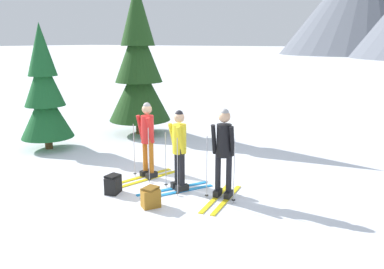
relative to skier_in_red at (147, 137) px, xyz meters
The scene contains 8 objects.
ground_plane 1.22m from the skier_in_red, ahead, with size 400.00×400.00×0.00m, color white.
skier_in_red is the anchor object (origin of this frame).
skier_in_yellow 1.04m from the skier_in_red, 15.92° to the right, with size 1.07×1.52×1.65m.
skier_in_black 1.95m from the skier_in_red, ahead, with size 0.61×1.58×1.75m.
pine_tree_near 3.96m from the skier_in_red, behind, with size 1.43×1.43×3.45m.
pine_tree_mid 4.52m from the skier_in_red, 130.28° to the left, with size 1.97×1.97×4.75m.
backpack_on_snow_front 1.32m from the skier_in_red, 91.98° to the right, with size 0.32×0.37×0.38m.
backpack_on_snow_beside 1.77m from the skier_in_red, 51.39° to the right, with size 0.38×0.40×0.38m.
Camera 1 is at (4.30, -6.60, 2.97)m, focal length 36.96 mm.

